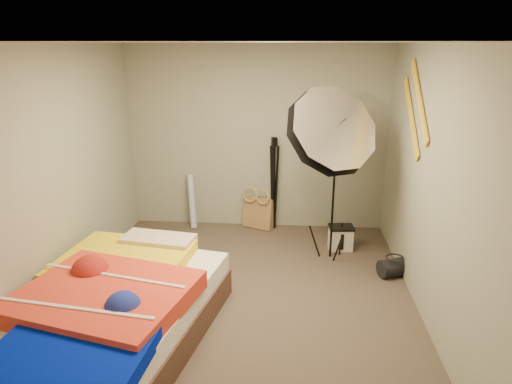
# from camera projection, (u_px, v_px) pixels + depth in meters

# --- Properties ---
(floor) EXTENTS (4.00, 4.00, 0.00)m
(floor) POSITION_uv_depth(u_px,v_px,m) (242.00, 297.00, 4.69)
(floor) COLOR #4A3F36
(floor) RESTS_ON ground
(ceiling) EXTENTS (4.00, 4.00, 0.00)m
(ceiling) POSITION_uv_depth(u_px,v_px,m) (239.00, 42.00, 3.91)
(ceiling) COLOR silver
(ceiling) RESTS_ON wall_back
(wall_back) EXTENTS (3.50, 0.00, 3.50)m
(wall_back) POSITION_uv_depth(u_px,v_px,m) (257.00, 139.00, 6.20)
(wall_back) COLOR gray
(wall_back) RESTS_ON floor
(wall_front) EXTENTS (3.50, 0.00, 3.50)m
(wall_front) POSITION_uv_depth(u_px,v_px,m) (198.00, 290.00, 2.41)
(wall_front) COLOR gray
(wall_front) RESTS_ON floor
(wall_left) EXTENTS (0.00, 4.00, 4.00)m
(wall_left) POSITION_uv_depth(u_px,v_px,m) (62.00, 177.00, 4.43)
(wall_left) COLOR gray
(wall_left) RESTS_ON floor
(wall_right) EXTENTS (0.00, 4.00, 4.00)m
(wall_right) POSITION_uv_depth(u_px,v_px,m) (430.00, 186.00, 4.17)
(wall_right) COLOR gray
(wall_right) RESTS_ON floor
(tote_bag) EXTENTS (0.48, 0.35, 0.45)m
(tote_bag) POSITION_uv_depth(u_px,v_px,m) (258.00, 213.00, 6.42)
(tote_bag) COLOR #A17E52
(tote_bag) RESTS_ON floor
(wrapping_roll) EXTENTS (0.16, 0.23, 0.76)m
(wrapping_roll) POSITION_uv_depth(u_px,v_px,m) (192.00, 201.00, 6.39)
(wrapping_roll) COLOR #628ECC
(wrapping_roll) RESTS_ON floor
(camera_case) EXTENTS (0.30, 0.23, 0.29)m
(camera_case) POSITION_uv_depth(u_px,v_px,m) (340.00, 239.00, 5.75)
(camera_case) COLOR silver
(camera_case) RESTS_ON floor
(duffel_bag) EXTENTS (0.39, 0.31, 0.20)m
(duffel_bag) POSITION_uv_depth(u_px,v_px,m) (394.00, 267.00, 5.10)
(duffel_bag) COLOR black
(duffel_bag) RESTS_ON floor
(wall_stripe_upper) EXTENTS (0.02, 0.91, 0.78)m
(wall_stripe_upper) POSITION_uv_depth(u_px,v_px,m) (420.00, 100.00, 4.52)
(wall_stripe_upper) COLOR gold
(wall_stripe_upper) RESTS_ON wall_right
(wall_stripe_lower) EXTENTS (0.02, 0.91, 0.78)m
(wall_stripe_lower) POSITION_uv_depth(u_px,v_px,m) (411.00, 117.00, 4.82)
(wall_stripe_lower) COLOR gold
(wall_stripe_lower) RESTS_ON wall_right
(bed) EXTENTS (1.82, 2.43, 0.61)m
(bed) POSITION_uv_depth(u_px,v_px,m) (113.00, 310.00, 3.92)
(bed) COLOR #4D322A
(bed) RESTS_ON floor
(photo_umbrella) EXTENTS (1.08, 1.12, 2.17)m
(photo_umbrella) POSITION_uv_depth(u_px,v_px,m) (329.00, 133.00, 4.94)
(photo_umbrella) COLOR black
(photo_umbrella) RESTS_ON floor
(camera_tripod) EXTENTS (0.09, 0.09, 1.30)m
(camera_tripod) POSITION_uv_depth(u_px,v_px,m) (274.00, 177.00, 6.22)
(camera_tripod) COLOR black
(camera_tripod) RESTS_ON floor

